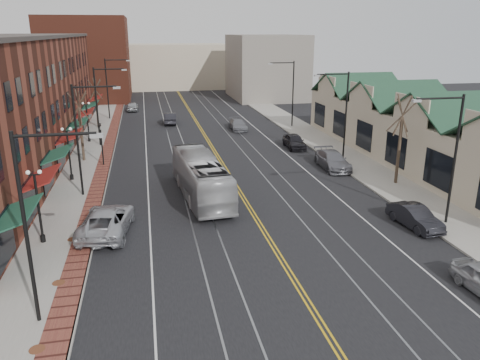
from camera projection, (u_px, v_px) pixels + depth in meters
name	position (u px, v px, depth m)	size (l,w,h in m)	color
ground	(302.00, 294.00, 21.70)	(160.00, 160.00, 0.00)	black
sidewalk_left	(82.00, 180.00, 38.07)	(4.00, 120.00, 0.15)	gray
sidewalk_right	(357.00, 164.00, 42.62)	(4.00, 120.00, 0.15)	gray
building_left	(3.00, 103.00, 41.62)	(10.00, 50.00, 11.00)	maroon
building_right	(419.00, 137.00, 43.09)	(8.00, 36.00, 4.60)	#C8B399
backdrop_left	(88.00, 59.00, 81.87)	(14.00, 18.00, 14.00)	maroon
backdrop_mid	(174.00, 66.00, 99.67)	(22.00, 14.00, 9.00)	#C8B399
backdrop_right	(266.00, 67.00, 83.55)	(12.00, 16.00, 11.00)	slate
streetlight_l_0	(35.00, 210.00, 18.07)	(3.33, 0.25, 8.00)	black
streetlight_l_1	(83.00, 129.00, 33.01)	(3.33, 0.25, 8.00)	black
streetlight_l_2	(101.00, 98.00, 47.94)	(3.33, 0.25, 8.00)	black
streetlight_l_3	(110.00, 82.00, 62.88)	(3.33, 0.25, 8.00)	black
streetlight_r_0	(450.00, 147.00, 27.87)	(3.33, 0.25, 8.00)	black
streetlight_r_1	(342.00, 107.00, 42.80)	(3.33, 0.25, 8.00)	black
streetlight_r_2	(290.00, 87.00, 57.74)	(3.33, 0.25, 8.00)	black
lamppost_l_1	(39.00, 208.00, 26.07)	(0.84, 0.28, 4.27)	black
lamppost_l_2	(69.00, 155.00, 37.27)	(0.84, 0.28, 4.27)	black
lamppost_l_3	(88.00, 123.00, 50.34)	(0.84, 0.28, 4.27)	black
tree_left_near	(80.00, 124.00, 42.53)	(1.78, 1.37, 6.48)	#382B21
tree_left_far	(96.00, 102.00, 57.53)	(1.66, 1.28, 6.02)	#382B21
tree_right_mid	(400.00, 138.00, 36.00)	(1.90, 1.46, 6.93)	#382B21
manhole_near	(37.00, 349.00, 17.66)	(0.60, 0.60, 0.02)	#592D19
manhole_mid	(59.00, 283.00, 22.32)	(0.60, 0.60, 0.02)	#592D19
manhole_far	(73.00, 239.00, 26.99)	(0.60, 0.60, 0.02)	#592D19
traffic_signal	(102.00, 141.00, 41.37)	(0.18, 0.15, 3.80)	black
transit_bus	(201.00, 177.00, 33.87)	(2.56, 10.94, 3.05)	#BABABC
parked_suv	(107.00, 221.00, 27.94)	(2.70, 5.85, 1.63)	silver
parked_car_b	(415.00, 217.00, 28.85)	(1.44, 4.12, 1.36)	black
parked_car_c	(333.00, 160.00, 41.20)	(2.11, 5.18, 1.50)	slate
parked_car_d	(294.00, 141.00, 48.39)	(1.74, 4.34, 1.48)	black
distant_car_left	(170.00, 118.00, 61.11)	(1.54, 4.41, 1.45)	black
distant_car_right	(238.00, 125.00, 57.47)	(1.84, 4.52, 1.31)	slate
distant_car_far	(133.00, 106.00, 71.03)	(1.66, 4.14, 1.41)	#A3A7AA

